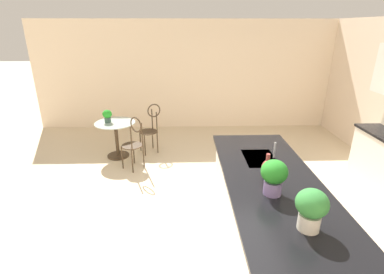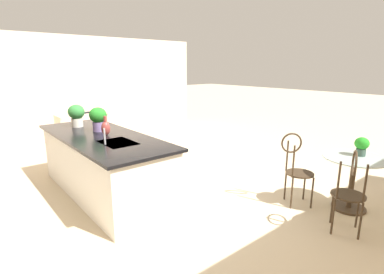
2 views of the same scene
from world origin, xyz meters
name	(u,v)px [view 2 (image 2 of 2)]	position (x,y,z in m)	size (l,w,h in m)	color
ground_plane	(162,185)	(0.00, 0.00, 0.00)	(40.00, 40.00, 0.00)	beige
wall_right	(70,88)	(4.26, 0.00, 1.35)	(0.12, 7.80, 2.70)	beige
kitchen_island	(104,164)	(0.30, 0.85, 0.46)	(2.80, 1.06, 0.92)	white
bistro_table	(352,178)	(-2.35, -1.51, 0.45)	(0.80, 0.80, 0.74)	#3D2D1E
chair_near_window	(296,166)	(-1.78, -1.06, 0.57)	(0.53, 0.53, 1.04)	#3D2D1E
chair_by_island	(350,188)	(-2.58, -0.84, 0.57)	(0.51, 0.52, 1.04)	#3D2D1E
sink_faucet	(105,136)	(-0.25, 1.03, 1.03)	(0.02, 0.02, 0.22)	#B2B5BA
writing_desk	(82,123)	(3.65, -0.02, 0.51)	(0.60, 1.20, 0.74)	beige
keyboard	(85,113)	(3.67, -0.12, 0.75)	(0.16, 0.44, 0.03)	black
potted_plant_on_table	(362,145)	(-2.36, -1.65, 0.89)	(0.18, 0.18, 0.26)	#385147
potted_plant_counter_near	(98,118)	(0.60, 0.76, 1.14)	(0.27, 0.27, 0.38)	#7A669E
potted_plant_counter_far	(76,114)	(1.15, 0.91, 1.14)	(0.27, 0.27, 0.38)	beige
vase_on_counter	(106,128)	(0.25, 0.80, 1.03)	(0.13, 0.13, 0.29)	#993D38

